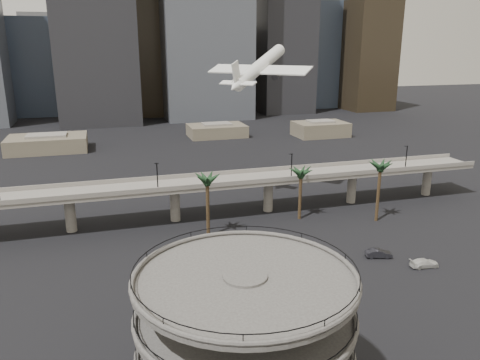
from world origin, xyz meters
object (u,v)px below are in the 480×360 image
object	(u,v)px
overpass	(223,185)
car_a	(323,297)
car_c	(424,263)
airborne_jet	(260,67)
car_b	(379,253)
parking_ramp	(245,333)

from	to	relation	value
overpass	car_a	xyz separation A→B (m)	(5.33, -40.65, -6.65)
car_a	car_c	xyz separation A→B (m)	(22.19, 5.23, 0.06)
airborne_jet	car_b	size ratio (longest dim) A/B	4.94
overpass	car_a	distance (m)	41.53
car_a	car_c	world-z (taller)	car_c
airborne_jet	car_c	size ratio (longest dim) A/B	4.63
parking_ramp	airborne_jet	bearing A→B (deg)	70.21
overpass	airborne_jet	size ratio (longest dim) A/B	5.41
overpass	car_c	size ratio (longest dim) A/B	25.04
airborne_jet	car_b	distance (m)	56.67
overpass	car_c	world-z (taller)	overpass
airborne_jet	car_b	world-z (taller)	airborne_jet
airborne_jet	car_a	bearing A→B (deg)	-143.76
car_b	parking_ramp	bearing A→B (deg)	145.95
overpass	parking_ramp	bearing A→B (deg)	-102.43
airborne_jet	car_b	bearing A→B (deg)	-125.47
parking_ramp	overpass	xyz separation A→B (m)	(13.00, 59.00, -2.50)
overpass	car_c	bearing A→B (deg)	-52.15
car_a	car_c	bearing A→B (deg)	-78.87
parking_ramp	car_b	size ratio (longest dim) A/B	4.56
parking_ramp	car_c	xyz separation A→B (m)	(40.52, 23.58, -9.08)
overpass	airborne_jet	xyz separation A→B (m)	(14.22, 16.64, 25.13)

